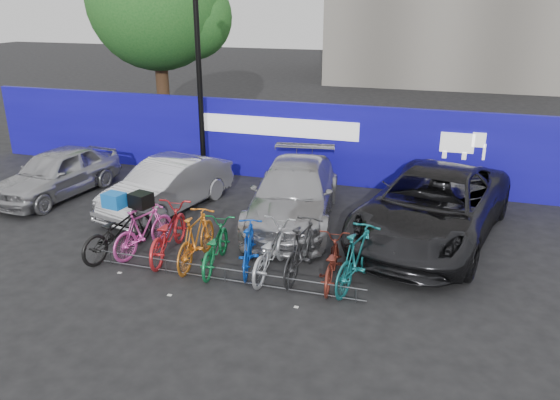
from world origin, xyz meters
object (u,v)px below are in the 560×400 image
at_px(bike_4, 215,246).
at_px(bike_7, 302,249).
at_px(bike_1, 144,230).
at_px(car_2, 294,193).
at_px(car_3, 433,206).
at_px(bike_9, 357,258).
at_px(bike_5, 249,247).
at_px(bike_0, 118,230).
at_px(bike_2, 168,233).
at_px(bike_rack, 225,274).
at_px(lamppost, 199,71).
at_px(car_0, 57,173).
at_px(tree, 163,4).
at_px(bike_6, 271,250).
at_px(bike_3, 196,238).
at_px(bike_8, 331,262).
at_px(car_1, 168,186).

xyz_separation_m(bike_4, bike_7, (1.81, 0.22, 0.10)).
bearing_deg(bike_1, car_2, -118.71).
distance_m(car_3, bike_9, 2.99).
bearing_deg(bike_5, bike_7, 172.10).
relative_size(bike_4, bike_9, 0.93).
xyz_separation_m(bike_0, bike_2, (1.10, 0.21, 0.01)).
bearing_deg(bike_rack, bike_5, 66.40).
bearing_deg(lamppost, bike_4, -63.20).
distance_m(car_2, bike_0, 4.31).
bearing_deg(bike_7, car_3, -125.86).
xyz_separation_m(car_3, bike_5, (-3.48, -2.71, -0.29)).
xyz_separation_m(car_0, bike_9, (8.92, -2.64, -0.08)).
bearing_deg(bike_7, bike_0, 9.62).
xyz_separation_m(tree, car_2, (7.19, -7.18, -4.35)).
distance_m(bike_1, bike_9, 4.68).
relative_size(tree, bike_6, 3.97).
height_order(bike_3, bike_4, bike_3).
relative_size(tree, bike_7, 4.06).
height_order(car_2, bike_8, car_2).
height_order(lamppost, car_0, lamppost).
relative_size(bike_0, bike_1, 1.15).
bearing_deg(bike_6, car_1, -32.42).
distance_m(car_1, bike_1, 2.62).
xyz_separation_m(car_2, bike_9, (2.07, -2.84, -0.12)).
relative_size(car_2, bike_3, 2.60).
xyz_separation_m(car_0, bike_2, (4.82, -2.55, -0.13)).
bearing_deg(car_1, car_0, -168.06).
bearing_deg(bike_4, bike_9, 174.03).
xyz_separation_m(bike_6, bike_8, (1.24, -0.02, -0.07)).
bearing_deg(bike_1, bike_3, -171.31).
distance_m(bike_5, bike_6, 0.48).
bearing_deg(bike_1, bike_5, -167.29).
xyz_separation_m(bike_rack, bike_5, (0.28, 0.63, 0.35)).
relative_size(car_1, car_2, 0.82).
xyz_separation_m(car_1, car_3, (6.70, 0.12, 0.14)).
bearing_deg(bike_8, bike_1, -6.63).
distance_m(car_2, bike_9, 3.52).
relative_size(tree, car_3, 1.35).
bearing_deg(car_0, bike_4, -17.96).
height_order(bike_2, bike_3, bike_3).
bearing_deg(bike_2, car_0, -35.62).
xyz_separation_m(tree, car_1, (3.83, -7.44, -4.41)).
relative_size(bike_1, bike_6, 0.91).
bearing_deg(bike_5, bike_8, 165.50).
height_order(car_2, car_3, car_3).
relative_size(bike_rack, bike_4, 3.06).
relative_size(bike_4, bike_8, 1.07).
distance_m(bike_3, bike_5, 1.15).
height_order(bike_rack, car_0, car_0).
height_order(bike_0, bike_6, bike_0).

